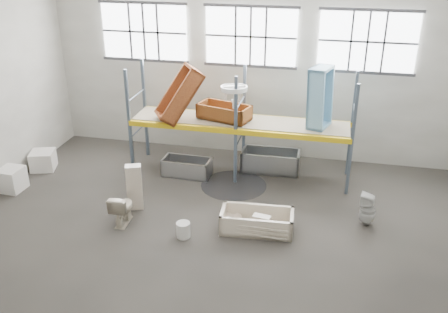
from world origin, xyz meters
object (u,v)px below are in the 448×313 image
(toilet_beige, at_px, (122,208))
(carton_near, at_px, (9,179))
(bathtub_beige, at_px, (257,221))
(rust_tub_flat, at_px, (224,112))
(steel_tub_right, at_px, (270,161))
(steel_tub_left, at_px, (187,167))
(bucket, at_px, (183,230))
(toilet_white, at_px, (368,209))
(blue_tub_upright, at_px, (320,98))
(cistern_tall, at_px, (135,187))

(toilet_beige, height_order, carton_near, toilet_beige)
(bathtub_beige, bearing_deg, rust_tub_flat, 112.66)
(bathtub_beige, xyz_separation_m, steel_tub_right, (-0.13, 3.21, 0.06))
(bathtub_beige, bearing_deg, carton_near, 171.83)
(steel_tub_left, bearing_deg, bucket, -74.85)
(steel_tub_left, distance_m, bucket, 3.13)
(toilet_white, height_order, steel_tub_right, toilet_white)
(bathtub_beige, bearing_deg, steel_tub_left, 131.38)
(rust_tub_flat, relative_size, carton_near, 1.97)
(toilet_beige, height_order, blue_tub_upright, blue_tub_upright)
(bathtub_beige, distance_m, steel_tub_left, 3.38)
(toilet_beige, xyz_separation_m, blue_tub_upright, (4.28, 3.24, 2.00))
(toilet_beige, xyz_separation_m, cistern_tall, (0.03, 0.72, 0.19))
(toilet_white, relative_size, blue_tub_upright, 0.51)
(toilet_beige, relative_size, rust_tub_flat, 0.55)
(steel_tub_left, bearing_deg, blue_tub_upright, 7.84)
(cistern_tall, bearing_deg, bucket, -52.82)
(bathtub_beige, relative_size, blue_tub_upright, 1.04)
(toilet_beige, relative_size, blue_tub_upright, 0.49)
(bathtub_beige, height_order, toilet_beige, toilet_beige)
(toilet_white, bearing_deg, steel_tub_left, -98.64)
(bathtub_beige, distance_m, toilet_beige, 3.18)
(cistern_tall, relative_size, carton_near, 1.62)
(steel_tub_right, bearing_deg, toilet_white, -42.34)
(toilet_beige, bearing_deg, toilet_white, -170.17)
(toilet_beige, xyz_separation_m, carton_near, (-3.62, 0.89, -0.08))
(bucket, distance_m, carton_near, 5.32)
(blue_tub_upright, xyz_separation_m, bucket, (-2.71, -3.51, -2.21))
(bathtub_beige, distance_m, bucket, 1.71)
(toilet_beige, height_order, cistern_tall, cistern_tall)
(toilet_white, bearing_deg, cistern_tall, -76.06)
(bathtub_beige, height_order, cistern_tall, cistern_tall)
(steel_tub_right, relative_size, carton_near, 2.27)
(bathtub_beige, relative_size, toilet_white, 2.05)
(bucket, bearing_deg, cistern_tall, 147.44)
(toilet_white, bearing_deg, bucket, -61.15)
(bucket, bearing_deg, steel_tub_right, 69.38)
(bucket, xyz_separation_m, carton_near, (-5.19, 1.16, 0.13))
(steel_tub_left, bearing_deg, rust_tub_flat, 25.35)
(steel_tub_left, xyz_separation_m, bucket, (0.82, -3.02, -0.06))
(rust_tub_flat, xyz_separation_m, carton_near, (-5.35, -2.33, -1.51))
(blue_tub_upright, bearing_deg, steel_tub_left, -172.16)
(steel_tub_left, bearing_deg, carton_near, -156.89)
(bathtub_beige, relative_size, cistern_tall, 1.42)
(toilet_beige, relative_size, steel_tub_right, 0.48)
(cistern_tall, relative_size, toilet_white, 1.44)
(rust_tub_flat, bearing_deg, bucket, -92.66)
(steel_tub_left, bearing_deg, steel_tub_right, 20.03)
(rust_tub_flat, bearing_deg, steel_tub_right, 15.70)
(steel_tub_left, xyz_separation_m, rust_tub_flat, (0.98, 0.46, 1.57))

